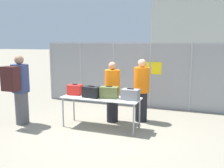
{
  "coord_description": "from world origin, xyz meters",
  "views": [
    {
      "loc": [
        2.3,
        -5.54,
        2.17
      ],
      "look_at": [
        -0.03,
        0.76,
        1.05
      ],
      "focal_mm": 40.0,
      "sensor_mm": 36.0,
      "label": 1
    }
  ],
  "objects_px": {
    "utility_trailer": "(202,92)",
    "security_worker_far": "(142,90)",
    "security_worker_near": "(112,91)",
    "suitcase_red": "(75,90)",
    "suitcase_olive": "(109,92)",
    "traveler_hooded": "(19,87)",
    "suitcase_grey": "(130,94)",
    "suitcase_black": "(92,92)",
    "inspection_table": "(101,100)"
  },
  "relations": [
    {
      "from": "utility_trailer",
      "to": "security_worker_far",
      "type": "bearing_deg",
      "value": -119.16
    },
    {
      "from": "security_worker_near",
      "to": "security_worker_far",
      "type": "bearing_deg",
      "value": -151.39
    },
    {
      "from": "suitcase_red",
      "to": "suitcase_olive",
      "type": "xyz_separation_m",
      "value": [
        1.01,
        -0.08,
        0.01
      ]
    },
    {
      "from": "suitcase_red",
      "to": "traveler_hooded",
      "type": "distance_m",
      "value": 1.46
    },
    {
      "from": "suitcase_grey",
      "to": "traveler_hooded",
      "type": "bearing_deg",
      "value": -169.3
    },
    {
      "from": "suitcase_red",
      "to": "suitcase_black",
      "type": "bearing_deg",
      "value": -16.87
    },
    {
      "from": "suitcase_olive",
      "to": "inspection_table",
      "type": "bearing_deg",
      "value": -177.98
    },
    {
      "from": "suitcase_red",
      "to": "suitcase_olive",
      "type": "distance_m",
      "value": 1.02
    },
    {
      "from": "security_worker_far",
      "to": "utility_trailer",
      "type": "xyz_separation_m",
      "value": [
        1.56,
        2.8,
        -0.49
      ]
    },
    {
      "from": "suitcase_red",
      "to": "suitcase_grey",
      "type": "bearing_deg",
      "value": -2.59
    },
    {
      "from": "security_worker_near",
      "to": "suitcase_black",
      "type": "bearing_deg",
      "value": 67.28
    },
    {
      "from": "traveler_hooded",
      "to": "security_worker_near",
      "type": "distance_m",
      "value": 2.47
    },
    {
      "from": "suitcase_olive",
      "to": "security_worker_far",
      "type": "bearing_deg",
      "value": 55.16
    },
    {
      "from": "inspection_table",
      "to": "utility_trailer",
      "type": "xyz_separation_m",
      "value": [
        2.4,
        3.69,
        -0.33
      ]
    },
    {
      "from": "inspection_table",
      "to": "utility_trailer",
      "type": "bearing_deg",
      "value": 56.95
    },
    {
      "from": "suitcase_olive",
      "to": "security_worker_near",
      "type": "height_order",
      "value": "security_worker_near"
    },
    {
      "from": "inspection_table",
      "to": "suitcase_red",
      "type": "height_order",
      "value": "suitcase_red"
    },
    {
      "from": "suitcase_red",
      "to": "suitcase_olive",
      "type": "bearing_deg",
      "value": -4.73
    },
    {
      "from": "suitcase_black",
      "to": "utility_trailer",
      "type": "relative_size",
      "value": 0.13
    },
    {
      "from": "suitcase_olive",
      "to": "security_worker_near",
      "type": "distance_m",
      "value": 0.57
    },
    {
      "from": "suitcase_olive",
      "to": "traveler_hooded",
      "type": "relative_size",
      "value": 0.26
    },
    {
      "from": "inspection_table",
      "to": "suitcase_grey",
      "type": "xyz_separation_m",
      "value": [
        0.77,
        0.02,
        0.19
      ]
    },
    {
      "from": "suitcase_olive",
      "to": "suitcase_grey",
      "type": "relative_size",
      "value": 1.13
    },
    {
      "from": "suitcase_black",
      "to": "traveler_hooded",
      "type": "xyz_separation_m",
      "value": [
        -1.89,
        -0.44,
        0.08
      ]
    },
    {
      "from": "security_worker_near",
      "to": "utility_trailer",
      "type": "bearing_deg",
      "value": -121.96
    },
    {
      "from": "traveler_hooded",
      "to": "utility_trailer",
      "type": "height_order",
      "value": "traveler_hooded"
    },
    {
      "from": "suitcase_black",
      "to": "suitcase_red",
      "type": "bearing_deg",
      "value": 163.13
    },
    {
      "from": "traveler_hooded",
      "to": "suitcase_red",
      "type": "bearing_deg",
      "value": 5.52
    },
    {
      "from": "suitcase_grey",
      "to": "utility_trailer",
      "type": "relative_size",
      "value": 0.12
    },
    {
      "from": "inspection_table",
      "to": "security_worker_near",
      "type": "distance_m",
      "value": 0.58
    },
    {
      "from": "inspection_table",
      "to": "security_worker_near",
      "type": "height_order",
      "value": "security_worker_near"
    },
    {
      "from": "suitcase_red",
      "to": "security_worker_near",
      "type": "height_order",
      "value": "security_worker_near"
    },
    {
      "from": "suitcase_black",
      "to": "traveler_hooded",
      "type": "distance_m",
      "value": 1.94
    },
    {
      "from": "traveler_hooded",
      "to": "security_worker_far",
      "type": "relative_size",
      "value": 1.07
    },
    {
      "from": "suitcase_olive",
      "to": "traveler_hooded",
      "type": "xyz_separation_m",
      "value": [
        -2.33,
        -0.53,
        0.08
      ]
    },
    {
      "from": "inspection_table",
      "to": "suitcase_black",
      "type": "bearing_deg",
      "value": -159.79
    },
    {
      "from": "inspection_table",
      "to": "suitcase_red",
      "type": "relative_size",
      "value": 5.18
    },
    {
      "from": "suitcase_olive",
      "to": "security_worker_far",
      "type": "relative_size",
      "value": 0.28
    },
    {
      "from": "suitcase_red",
      "to": "traveler_hooded",
      "type": "relative_size",
      "value": 0.21
    },
    {
      "from": "security_worker_near",
      "to": "security_worker_far",
      "type": "relative_size",
      "value": 0.96
    },
    {
      "from": "inspection_table",
      "to": "suitcase_olive",
      "type": "xyz_separation_m",
      "value": [
        0.22,
        0.01,
        0.21
      ]
    },
    {
      "from": "suitcase_red",
      "to": "security_worker_far",
      "type": "xyz_separation_m",
      "value": [
        1.63,
        0.8,
        -0.03
      ]
    },
    {
      "from": "suitcase_black",
      "to": "security_worker_far",
      "type": "xyz_separation_m",
      "value": [
        1.06,
        0.97,
        -0.04
      ]
    },
    {
      "from": "security_worker_near",
      "to": "security_worker_far",
      "type": "height_order",
      "value": "security_worker_far"
    },
    {
      "from": "suitcase_grey",
      "to": "security_worker_near",
      "type": "bearing_deg",
      "value": 141.09
    },
    {
      "from": "suitcase_olive",
      "to": "traveler_hooded",
      "type": "bearing_deg",
      "value": -167.18
    },
    {
      "from": "suitcase_red",
      "to": "traveler_hooded",
      "type": "xyz_separation_m",
      "value": [
        -1.32,
        -0.61,
        0.09
      ]
    },
    {
      "from": "suitcase_grey",
      "to": "traveler_hooded",
      "type": "distance_m",
      "value": 2.93
    },
    {
      "from": "inspection_table",
      "to": "suitcase_black",
      "type": "distance_m",
      "value": 0.31
    },
    {
      "from": "suitcase_olive",
      "to": "security_worker_far",
      "type": "distance_m",
      "value": 1.07
    }
  ]
}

